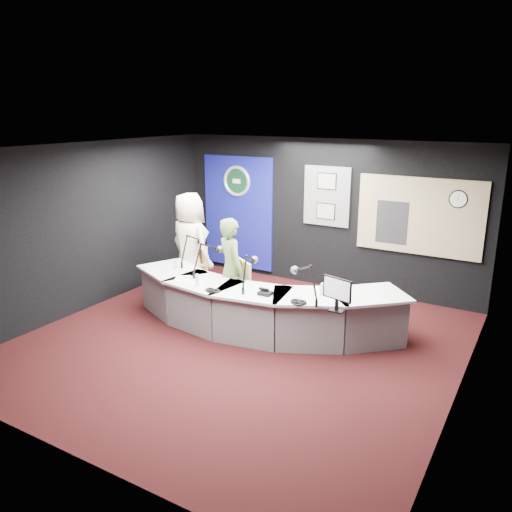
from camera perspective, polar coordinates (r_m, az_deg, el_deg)
The scene contains 33 objects.
ground at distance 7.65m, azimuth -1.76°, elevation -9.60°, with size 6.00×6.00×0.00m, color black.
ceiling at distance 6.92m, azimuth -1.96°, elevation 11.80°, with size 6.00×6.00×0.02m, color silver.
wall_back at distance 9.76m, azimuth 7.59°, elevation 4.62°, with size 6.00×0.02×2.80m, color black.
wall_front at distance 5.02m, azimuth -20.55°, elevation -7.39°, with size 6.00×0.02×2.80m, color black.
wall_left at distance 9.07m, azimuth -18.13°, elevation 3.09°, with size 0.02×6.00×2.80m, color black.
wall_right at distance 6.17m, azimuth 22.47°, elevation -3.25°, with size 0.02×6.00×2.80m, color black.
broadcast_desk at distance 7.96m, azimuth 0.02°, elevation -5.61°, with size 4.50×1.90×0.75m, color silver, non-canonical shape.
backdrop_panel at distance 10.63m, azimuth -2.00°, elevation 4.86°, with size 1.60×0.05×2.30m, color navy.
agency_seal at distance 10.48m, azimuth -2.15°, elevation 8.31°, with size 0.63×0.63×0.07m, color silver.
seal_center at distance 10.49m, azimuth -2.14°, elevation 8.31°, with size 0.48×0.48×0.01m, color #0E341B.
pinboard at distance 9.65m, azimuth 7.87°, elevation 6.59°, with size 0.90×0.04×1.10m, color slate.
framed_photo_upper at distance 9.58m, azimuth 7.87°, elevation 8.22°, with size 0.34×0.02×0.27m, color gray.
framed_photo_lower at distance 9.67m, azimuth 7.74°, elevation 4.93°, with size 0.34×0.02×0.27m, color gray.
booth_window_frame at distance 9.18m, azimuth 17.67°, elevation 4.23°, with size 2.12×0.06×1.32m, color tan.
booth_glow at distance 9.17m, azimuth 17.66°, elevation 4.22°, with size 2.00×0.02×1.20m, color beige.
equipment_rack at distance 9.29m, azimuth 14.85°, elevation 3.64°, with size 0.55×0.02×0.75m, color black.
wall_clock at distance 8.98m, azimuth 21.55°, elevation 5.90°, with size 0.28×0.28×0.01m, color white.
armchair_left at distance 9.39m, azimuth -7.22°, elevation -1.80°, with size 0.51×0.51×0.90m, color tan, non-canonical shape.
armchair_right at distance 8.30m, azimuth -2.74°, elevation -3.60°, with size 0.59×0.59×1.05m, color tan, non-canonical shape.
draped_jacket at distance 9.59m, azimuth -7.25°, elevation -0.37°, with size 0.50×0.10×0.70m, color slate.
person_man at distance 9.25m, azimuth -7.33°, elevation 1.15°, with size 0.93×0.61×1.91m, color #F1E0C1.
person_woman at distance 8.19m, azimuth -2.77°, elevation -1.51°, with size 0.61×0.40×1.68m, color #556B38.
computer_monitor at distance 6.74m, azimuth 9.04°, elevation -3.59°, with size 0.46×0.03×0.31m, color black.
desk_phone at distance 7.34m, azimuth 1.04°, elevation -4.15°, with size 0.19×0.15×0.05m, color black.
headphones_near at distance 7.07m, azimuth 4.76°, elevation -5.08°, with size 0.24×0.24×0.04m, color black.
headphones_far at distance 7.50m, azimuth -4.84°, elevation -3.82°, with size 0.19×0.19×0.03m, color black.
paper_stack at distance 8.10m, azimuth -8.17°, elevation -2.53°, with size 0.23×0.33×0.00m, color white.
notepad at distance 7.90m, azimuth -6.77°, elevation -2.96°, with size 0.20×0.29×0.00m, color white.
boom_mic_a at distance 8.80m, azimuth -7.10°, elevation 1.04°, with size 0.16×0.74×0.60m, color black, non-canonical shape.
boom_mic_b at distance 8.23m, azimuth -5.45°, elevation 0.03°, with size 0.20×0.73×0.60m, color black, non-canonical shape.
boom_mic_c at distance 7.56m, azimuth -0.79°, elevation -1.35°, with size 0.28×0.72×0.60m, color black, non-canonical shape.
boom_mic_d at distance 7.12m, azimuth 5.51°, elevation -2.55°, with size 0.63×0.48×0.60m, color black, non-canonical shape.
water_bottles at distance 7.71m, azimuth -2.27°, elevation -2.65°, with size 2.63×0.63×0.18m, color silver, non-canonical shape.
Camera 1 is at (3.69, -5.83, 3.31)m, focal length 36.00 mm.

